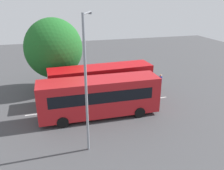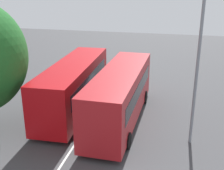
# 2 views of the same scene
# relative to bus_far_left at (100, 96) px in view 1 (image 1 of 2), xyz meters

# --- Properties ---
(ground_plane) EXTENTS (67.60, 67.60, 0.00)m
(ground_plane) POSITION_rel_bus_far_left_xyz_m (0.54, 1.87, -1.82)
(ground_plane) COLOR #424244
(bus_far_left) EXTENTS (10.05, 2.63, 3.34)m
(bus_far_left) POSITION_rel_bus_far_left_xyz_m (0.00, 0.00, 0.00)
(bus_far_left) COLOR #AD191E
(bus_far_left) RESTS_ON ground
(bus_center_left) EXTENTS (10.12, 2.88, 3.34)m
(bus_center_left) POSITION_rel_bus_far_left_xyz_m (0.94, 3.43, 0.00)
(bus_center_left) COLOR #B70C11
(bus_center_left) RESTS_ON ground
(pedestrian) EXTENTS (0.45, 0.45, 1.77)m
(pedestrian) POSITION_rel_bus_far_left_xyz_m (7.64, 4.02, -0.78)
(pedestrian) COLOR #232833
(pedestrian) RESTS_ON ground
(street_lamp) EXTENTS (1.14, 2.69, 8.82)m
(street_lamp) POSITION_rel_bus_far_left_xyz_m (-1.70, -4.12, 3.24)
(street_lamp) COLOR gray
(street_lamp) RESTS_ON ground
(depot_tree) EXTENTS (6.02, 5.42, 7.67)m
(depot_tree) POSITION_rel_bus_far_left_xyz_m (-3.23, 7.49, 2.67)
(depot_tree) COLOR #4C3823
(depot_tree) RESTS_ON ground
(lane_stripe_outer_left) EXTENTS (13.62, 0.40, 0.01)m
(lane_stripe_outer_left) POSITION_rel_bus_far_left_xyz_m (0.54, 1.87, -1.82)
(lane_stripe_outer_left) COLOR silver
(lane_stripe_outer_left) RESTS_ON ground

